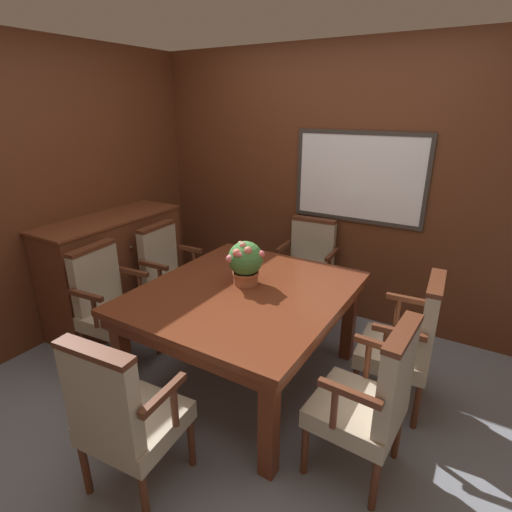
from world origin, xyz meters
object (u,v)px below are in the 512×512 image
Objects in this scene: chair_head_far at (308,266)px; chair_left_near at (109,302)px; chair_head_near at (123,413)px; chair_right_near at (371,398)px; chair_left_far at (169,273)px; chair_right_far at (408,340)px; sideboard_cabinet at (116,270)px; dining_table at (245,301)px; potted_plant at (245,261)px.

chair_head_far is 1.00× the size of chair_left_near.
chair_head_near is 1.00× the size of chair_right_near.
chair_left_far is at bearing -105.60° from chair_right_near.
sideboard_cabinet is at bearing -90.09° from chair_right_far.
dining_table is 1.08m from chair_right_near.
dining_table is 1.58× the size of chair_left_near.
chair_left_near is at bearing -42.00° from chair_head_near.
chair_left_far and chair_right_near have the same top height.
chair_right_near is (1.02, 0.75, 0.00)m from chair_head_near.
chair_right_far is at bearing 16.66° from dining_table.
sideboard_cabinet is at bearing 40.22° from chair_left_near.
chair_head_far is (-0.02, 1.14, -0.14)m from dining_table.
chair_head_near and chair_left_far have the same top height.
sideboard_cabinet reaches higher than chair_left_near.
chair_right_near is 1.00× the size of chair_right_far.
chair_right_near is at bearing -95.83° from chair_left_near.
chair_left_far is at bearing 166.05° from potted_plant.
chair_head_far is 1.00× the size of chair_right_near.
potted_plant is (-1.10, -0.23, 0.40)m from chair_right_far.
chair_right_far is 2.57m from sideboard_cabinet.
chair_left_far and chair_head_far have the same top height.
sideboard_cabinet is (-1.51, 0.13, -0.14)m from dining_table.
chair_left_near is (-1.04, -0.33, -0.14)m from dining_table.
chair_head_far is 1.13m from potted_plant.
chair_head_far and chair_left_near have the same top height.
sideboard_cabinet is (-1.46, 0.05, -0.40)m from potted_plant.
sideboard_cabinet is at bearing -98.05° from chair_right_near.
chair_head_near is at bearing -88.25° from potted_plant.
dining_table is 1.58× the size of chair_right_near.
sideboard_cabinet is at bearing -44.59° from chair_head_near.
chair_left_near reaches higher than dining_table.
chair_right_far is (0.05, 0.67, 0.00)m from chair_right_near.
chair_left_far is 1.29m from chair_head_far.
sideboard_cabinet is (-1.49, -1.00, -0.00)m from chair_head_far.
potted_plant is at bearing -106.60° from chair_left_far.
chair_left_near is at bearing -127.97° from chair_head_far.
dining_table is 1.08m from chair_left_far.
dining_table is 1.58× the size of chair_head_near.
chair_left_far is 1.00× the size of chair_left_near.
chair_head_near is at bearing -147.36° from chair_left_far.
chair_head_near is 1.27m from chair_right_near.
chair_left_far and chair_left_near have the same top height.
sideboard_cabinet reaches higher than dining_table.
chair_right_near is at bearing -111.21° from chair_left_far.
dining_table is 1.58× the size of chair_head_far.
sideboard_cabinet reaches higher than chair_right_near.
chair_head_near and chair_left_near have the same top height.
potted_plant is at bearing -109.65° from chair_right_near.
chair_head_near is at bearing -41.04° from chair_right_far.
chair_right_far is 0.72× the size of sideboard_cabinet.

